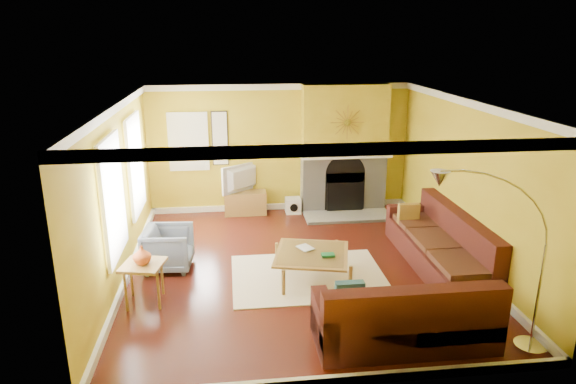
{
  "coord_description": "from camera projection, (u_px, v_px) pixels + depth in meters",
  "views": [
    {
      "loc": [
        -1.08,
        -7.62,
        3.7
      ],
      "look_at": [
        -0.13,
        0.4,
        1.19
      ],
      "focal_mm": 32.0,
      "sensor_mm": 36.0,
      "label": 1
    }
  ],
  "objects": [
    {
      "name": "book",
      "position": [
        300.0,
        249.0,
        8.03
      ],
      "size": [
        0.3,
        0.33,
        0.03
      ],
      "primitive_type": "imported",
      "rotation": [
        0.0,
        0.0,
        0.47
      ],
      "color": "white",
      "rests_on": "coffee_table"
    },
    {
      "name": "window_left_far",
      "position": [
        112.0,
        198.0,
        7.13
      ],
      "size": [
        0.06,
        1.22,
        1.72
      ],
      "primitive_type": "cube",
      "color": "white",
      "rests_on": "wall_left"
    },
    {
      "name": "ceiling",
      "position": [
        300.0,
        102.0,
        7.64
      ],
      "size": [
        5.5,
        6.0,
        0.02
      ],
      "primitive_type": "cube",
      "color": "white",
      "rests_on": "ground"
    },
    {
      "name": "armchair",
      "position": [
        168.0,
        248.0,
        8.33
      ],
      "size": [
        0.82,
        0.8,
        0.7
      ],
      "primitive_type": "imported",
      "rotation": [
        0.0,
        0.0,
        1.49
      ],
      "color": "slate",
      "rests_on": "floor"
    },
    {
      "name": "wall_art",
      "position": [
        220.0,
        138.0,
        10.65
      ],
      "size": [
        0.34,
        0.04,
        1.14
      ],
      "primitive_type": "cube",
      "color": "white",
      "rests_on": "wall_back"
    },
    {
      "name": "sectional_sofa",
      "position": [
        392.0,
        257.0,
        7.78
      ],
      "size": [
        2.85,
        3.96,
        0.9
      ],
      "primitive_type": null,
      "color": "#491B17",
      "rests_on": "floor"
    },
    {
      "name": "media_console",
      "position": [
        245.0,
        203.0,
        10.9
      ],
      "size": [
        0.88,
        0.4,
        0.49
      ],
      "primitive_type": "cube",
      "color": "olive",
      "rests_on": "floor"
    },
    {
      "name": "side_table",
      "position": [
        144.0,
        283.0,
        7.27
      ],
      "size": [
        0.66,
        0.66,
        0.61
      ],
      "primitive_type": null,
      "rotation": [
        0.0,
        0.0,
        -0.22
      ],
      "color": "olive",
      "rests_on": "floor"
    },
    {
      "name": "tv",
      "position": [
        245.0,
        179.0,
        10.74
      ],
      "size": [
        0.88,
        0.73,
        0.59
      ],
      "primitive_type": "imported",
      "rotation": [
        0.0,
        0.0,
        3.81
      ],
      "color": "black",
      "rests_on": "media_console"
    },
    {
      "name": "sunburst",
      "position": [
        348.0,
        122.0,
        10.46
      ],
      "size": [
        0.7,
        0.04,
        0.7
      ],
      "primitive_type": null,
      "color": "olive",
      "rests_on": "fireplace"
    },
    {
      "name": "coffee_table",
      "position": [
        312.0,
        265.0,
        8.02
      ],
      "size": [
        1.34,
        1.34,
        0.44
      ],
      "primitive_type": null,
      "rotation": [
        0.0,
        0.0,
        -0.24
      ],
      "color": "white",
      "rests_on": "floor"
    },
    {
      "name": "wall_left",
      "position": [
        118.0,
        196.0,
        7.73
      ],
      "size": [
        0.02,
        6.0,
        2.7
      ],
      "primitive_type": "cube",
      "color": "gold",
      "rests_on": "ground"
    },
    {
      "name": "fireplace",
      "position": [
        344.0,
        149.0,
        10.85
      ],
      "size": [
        1.8,
        0.4,
        2.7
      ],
      "primitive_type": null,
      "color": "#9D9A94",
      "rests_on": "floor"
    },
    {
      "name": "baseboard",
      "position": [
        299.0,
        264.0,
        8.43
      ],
      "size": [
        5.5,
        6.0,
        0.12
      ],
      "primitive_type": null,
      "color": "white",
      "rests_on": "floor"
    },
    {
      "name": "wall_front",
      "position": [
        340.0,
        275.0,
        5.19
      ],
      "size": [
        5.5,
        0.02,
        2.7
      ],
      "primitive_type": "cube",
      "color": "gold",
      "rests_on": "ground"
    },
    {
      "name": "floor",
      "position": [
        299.0,
        268.0,
        8.45
      ],
      "size": [
        5.5,
        6.0,
        0.02
      ],
      "primitive_type": "cube",
      "color": "#5A1D13",
      "rests_on": "ground"
    },
    {
      "name": "crown_molding",
      "position": [
        300.0,
        107.0,
        7.66
      ],
      "size": [
        5.5,
        6.0,
        0.12
      ],
      "primitive_type": null,
      "color": "white",
      "rests_on": "ceiling"
    },
    {
      "name": "rug",
      "position": [
        308.0,
        276.0,
        8.13
      ],
      "size": [
        2.4,
        1.8,
        0.02
      ],
      "primitive_type": "cube",
      "color": "beige",
      "rests_on": "floor"
    },
    {
      "name": "window_left_near",
      "position": [
        134.0,
        165.0,
        8.93
      ],
      "size": [
        0.06,
        1.22,
        1.72
      ],
      "primitive_type": "cube",
      "color": "white",
      "rests_on": "wall_left"
    },
    {
      "name": "vase",
      "position": [
        142.0,
        255.0,
        7.14
      ],
      "size": [
        0.32,
        0.32,
        0.27
      ],
      "primitive_type": "imported",
      "rotation": [
        0.0,
        0.0,
        0.3
      ],
      "color": "#D95C26",
      "rests_on": "side_table"
    },
    {
      "name": "mantel",
      "position": [
        346.0,
        156.0,
        10.65
      ],
      "size": [
        1.92,
        0.22,
        0.08
      ],
      "primitive_type": "cube",
      "color": "white",
      "rests_on": "fireplace"
    },
    {
      "name": "wall_back",
      "position": [
        280.0,
        148.0,
        10.9
      ],
      "size": [
        5.5,
        0.02,
        2.7
      ],
      "primitive_type": "cube",
      "color": "gold",
      "rests_on": "ground"
    },
    {
      "name": "window_back",
      "position": [
        188.0,
        142.0,
        10.58
      ],
      "size": [
        0.82,
        0.06,
        1.22
      ],
      "primitive_type": "cube",
      "color": "white",
      "rests_on": "wall_back"
    },
    {
      "name": "wall_right",
      "position": [
        467.0,
        183.0,
        8.35
      ],
      "size": [
        0.02,
        6.0,
        2.7
      ],
      "primitive_type": "cube",
      "color": "gold",
      "rests_on": "ground"
    },
    {
      "name": "arc_lamp",
      "position": [
        493.0,
        266.0,
        5.87
      ],
      "size": [
        1.44,
        0.36,
        2.29
      ],
      "primitive_type": null,
      "color": "silver",
      "rests_on": "floor"
    },
    {
      "name": "subwoofer",
      "position": [
        293.0,
        205.0,
        10.99
      ],
      "size": [
        0.32,
        0.32,
        0.32
      ],
      "primitive_type": "cube",
      "color": "white",
      "rests_on": "floor"
    },
    {
      "name": "hearth",
      "position": [
        348.0,
        216.0,
        10.72
      ],
      "size": [
        1.8,
        0.7,
        0.06
      ],
      "primitive_type": "cube",
      "color": "#9D9A94",
      "rests_on": "floor"
    }
  ]
}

